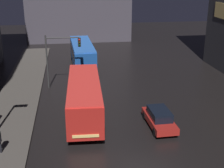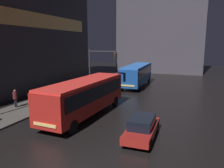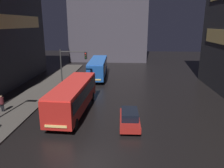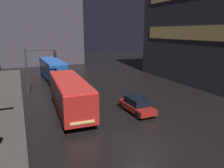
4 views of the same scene
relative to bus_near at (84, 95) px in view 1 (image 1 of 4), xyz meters
name	(u,v)px [view 1 (image 1 of 4)]	position (x,y,z in m)	size (l,w,h in m)	color
sidewalk_left	(14,111)	(-6.09, 1.76, -1.84)	(4.00, 48.00, 0.15)	#47423D
bus_near	(84,95)	(0.00, 0.00, 0.00)	(3.08, 10.38, 3.11)	#AD1E19
bus_far	(82,52)	(0.59, 14.98, -0.02)	(2.90, 10.35, 3.08)	#194793
car_taxi	(159,118)	(5.64, -2.69, -1.18)	(1.83, 4.36, 1.45)	maroon
traffic_light_main	(60,52)	(-2.03, 7.44, 1.91)	(3.57, 0.35, 5.58)	#2D2D2D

